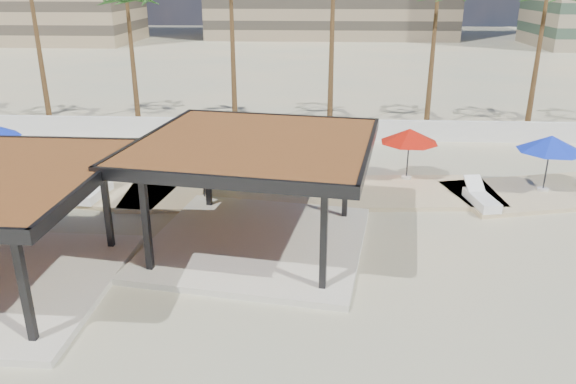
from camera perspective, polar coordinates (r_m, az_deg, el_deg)
name	(u,v)px	position (r m, az deg, el deg)	size (l,w,h in m)	color
ground	(246,272)	(18.29, -4.33, -8.06)	(200.00, 200.00, 0.00)	#CCB387
promenade	(311,188)	(25.11, 2.36, 0.42)	(44.45, 7.97, 0.24)	#C6B284
boundary_wall	(279,129)	(32.98, -0.92, 6.42)	(56.00, 0.30, 1.20)	silver
pavilion_central	(256,184)	(19.07, -3.27, 0.85)	(8.74, 8.74, 3.87)	beige
umbrella_b	(202,153)	(23.13, -8.72, 3.96)	(3.19, 3.19, 2.34)	beige
umbrella_c	(410,136)	(25.93, 12.25, 5.60)	(3.38, 3.38, 2.36)	beige
umbrella_d	(551,144)	(26.25, 25.15, 4.48)	(3.45, 3.45, 2.47)	beige
lounger_a	(94,192)	(25.11, -19.07, 0.04)	(0.95, 2.37, 0.87)	white
lounger_b	(481,199)	(24.26, 19.02, -0.67)	(1.08, 2.40, 0.88)	white
palm_c	(127,2)	(35.79, -16.04, 18.04)	(3.00, 3.00, 8.65)	brown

